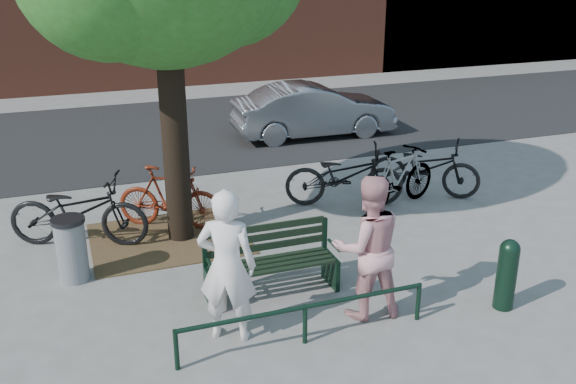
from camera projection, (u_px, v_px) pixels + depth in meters
name	position (u px, v px, depth m)	size (l,w,h in m)	color
ground	(272.00, 294.00, 8.57)	(90.00, 90.00, 0.00)	gray
dirt_pit	(169.00, 238.00, 10.19)	(2.40, 2.00, 0.02)	brown
road	(165.00, 132.00, 16.04)	(40.00, 7.00, 0.01)	black
park_bench	(270.00, 259.00, 8.47)	(1.74, 0.54, 0.97)	black
guard_railing	(305.00, 313.00, 7.38)	(3.06, 0.06, 0.51)	black
person_left	(227.00, 266.00, 7.32)	(0.68, 0.45, 1.87)	silver
person_right	(368.00, 247.00, 7.80)	(0.90, 0.70, 1.85)	#D08F93
bollard	(507.00, 272.00, 8.08)	(0.26, 0.26, 0.95)	black
litter_bin	(71.00, 249.00, 8.79)	(0.45, 0.45, 0.93)	gray
bicycle_a	(78.00, 211.00, 9.81)	(0.75, 2.15, 1.13)	black
bicycle_b	(170.00, 197.00, 10.43)	(0.50, 1.76, 1.06)	#5F1D0D
bicycle_c	(344.00, 176.00, 11.36)	(0.73, 2.10, 1.10)	black
bicycle_d	(399.00, 178.00, 11.30)	(0.51, 1.81, 1.09)	gray
bicycle_e	(425.00, 167.00, 11.86)	(0.70, 2.02, 1.06)	black
parked_car	(314.00, 110.00, 15.54)	(1.36, 3.90, 1.28)	slate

